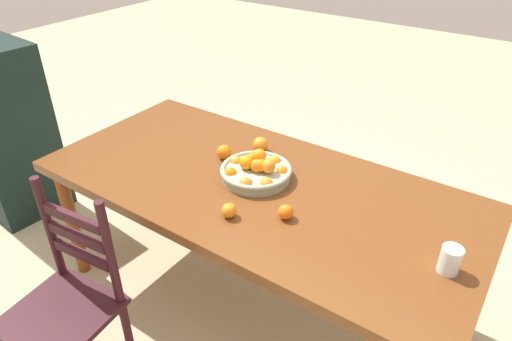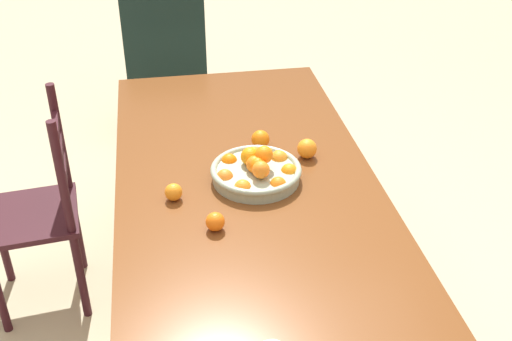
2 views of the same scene
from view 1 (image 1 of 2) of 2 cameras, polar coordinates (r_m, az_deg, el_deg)
The scene contains 10 objects.
ground_plane at distance 2.58m, azimuth 0.05°, elevation -15.34°, with size 12.00×12.00×0.00m, color #B8AD89.
dining_table at distance 2.13m, azimuth 0.06°, elevation -2.99°, with size 2.03×0.96×0.74m.
chair_near_window at distance 2.06m, azimuth -22.32°, elevation -15.31°, with size 0.43×0.43×0.95m.
cabinet at distance 3.37m, azimuth -29.12°, elevation 4.38°, with size 0.57×0.47×1.12m, color black.
fruit_bowl at distance 2.11m, azimuth 0.03°, elevation -0.02°, with size 0.33×0.33×0.14m.
orange_loose_0 at distance 1.87m, azimuth 3.73°, elevation -5.16°, with size 0.06×0.06×0.06m, color orange.
orange_loose_1 at distance 2.27m, azimuth -4.00°, elevation 2.32°, with size 0.07×0.07×0.07m, color orange.
orange_loose_2 at distance 1.87m, azimuth -3.39°, elevation -5.00°, with size 0.06×0.06×0.06m, color orange.
orange_loose_3 at distance 2.33m, azimuth 0.56°, elevation 3.27°, with size 0.08×0.08×0.08m, color orange.
drinking_glass at distance 1.75m, azimuth 23.05°, elevation -10.20°, with size 0.08×0.08×0.10m, color silver.
Camera 1 is at (-0.99, 1.44, 1.89)m, focal length 32.10 mm.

